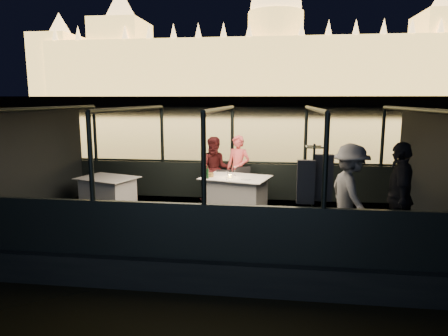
# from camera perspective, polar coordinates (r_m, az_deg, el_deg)

# --- Properties ---
(river_water) EXTENTS (500.00, 500.00, 0.00)m
(river_water) POSITION_cam_1_polar(r_m,az_deg,el_deg) (87.92, 6.74, 7.82)
(river_water) COLOR black
(river_water) RESTS_ON ground
(boat_hull) EXTENTS (8.60, 4.40, 1.00)m
(boat_hull) POSITION_cam_1_polar(r_m,az_deg,el_deg) (8.48, -0.35, -10.84)
(boat_hull) COLOR black
(boat_hull) RESTS_ON river_water
(boat_deck) EXTENTS (8.00, 4.00, 0.04)m
(boat_deck) POSITION_cam_1_polar(r_m,az_deg,el_deg) (8.32, -0.36, -7.75)
(boat_deck) COLOR black
(boat_deck) RESTS_ON boat_hull
(gunwale_port) EXTENTS (8.00, 0.08, 0.90)m
(gunwale_port) POSITION_cam_1_polar(r_m,az_deg,el_deg) (10.13, 1.16, -1.81)
(gunwale_port) COLOR black
(gunwale_port) RESTS_ON boat_deck
(gunwale_starboard) EXTENTS (8.00, 0.08, 0.90)m
(gunwale_starboard) POSITION_cam_1_polar(r_m,az_deg,el_deg) (6.30, -2.84, -9.11)
(gunwale_starboard) COLOR black
(gunwale_starboard) RESTS_ON boat_deck
(cabin_glass_port) EXTENTS (8.00, 0.02, 1.40)m
(cabin_glass_port) POSITION_cam_1_polar(r_m,az_deg,el_deg) (9.96, 1.19, 4.68)
(cabin_glass_port) COLOR #99B2B2
(cabin_glass_port) RESTS_ON gunwale_port
(cabin_glass_starboard) EXTENTS (8.00, 0.02, 1.40)m
(cabin_glass_starboard) POSITION_cam_1_polar(r_m,az_deg,el_deg) (6.03, -2.93, 1.29)
(cabin_glass_starboard) COLOR #99B2B2
(cabin_glass_starboard) RESTS_ON gunwale_starboard
(cabin_roof_glass) EXTENTS (8.00, 4.00, 0.02)m
(cabin_roof_glass) POSITION_cam_1_polar(r_m,az_deg,el_deg) (7.94, -0.37, 8.43)
(cabin_roof_glass) COLOR #99B2B2
(cabin_roof_glass) RESTS_ON boat_deck
(end_wall_fore) EXTENTS (0.02, 4.00, 2.30)m
(end_wall_fore) POSITION_cam_1_polar(r_m,az_deg,el_deg) (9.45, -25.16, 0.72)
(end_wall_fore) COLOR black
(end_wall_fore) RESTS_ON boat_deck
(end_wall_aft) EXTENTS (0.02, 4.00, 2.30)m
(end_wall_aft) POSITION_cam_1_polar(r_m,az_deg,el_deg) (8.50, 27.44, -0.38)
(end_wall_aft) COLOR black
(end_wall_aft) RESTS_ON boat_deck
(canopy_ribs) EXTENTS (8.00, 4.00, 2.30)m
(canopy_ribs) POSITION_cam_1_polar(r_m,az_deg,el_deg) (8.05, -0.37, 0.22)
(canopy_ribs) COLOR black
(canopy_ribs) RESTS_ON boat_deck
(embankment) EXTENTS (400.00, 140.00, 6.00)m
(embankment) POSITION_cam_1_polar(r_m,az_deg,el_deg) (217.87, 7.19, 9.23)
(embankment) COLOR #423D33
(embankment) RESTS_ON ground
(parliament_building) EXTENTS (220.00, 32.00, 60.00)m
(parliament_building) POSITION_cam_1_polar(r_m,az_deg,el_deg) (184.71, 7.33, 17.85)
(parliament_building) COLOR #F2D18C
(parliament_building) RESTS_ON embankment
(dining_table_central) EXTENTS (1.68, 1.40, 0.77)m
(dining_table_central) POSITION_cam_1_polar(r_m,az_deg,el_deg) (9.04, 1.68, -3.66)
(dining_table_central) COLOR white
(dining_table_central) RESTS_ON boat_deck
(dining_table_aft) EXTENTS (1.52, 1.30, 0.69)m
(dining_table_aft) POSITION_cam_1_polar(r_m,az_deg,el_deg) (9.79, -16.25, -3.01)
(dining_table_aft) COLOR silver
(dining_table_aft) RESTS_ON boat_deck
(chair_port_left) EXTENTS (0.42, 0.42, 0.80)m
(chair_port_left) POSITION_cam_1_polar(r_m,az_deg,el_deg) (9.50, -0.12, -2.59)
(chair_port_left) COLOR black
(chair_port_left) RESTS_ON boat_deck
(chair_port_right) EXTENTS (0.51, 0.51, 0.88)m
(chair_port_right) POSITION_cam_1_polar(r_m,az_deg,el_deg) (9.46, 2.44, -2.65)
(chair_port_right) COLOR black
(chair_port_right) RESTS_ON boat_deck
(coat_stand) EXTENTS (0.62, 0.56, 1.80)m
(coat_stand) POSITION_cam_1_polar(r_m,az_deg,el_deg) (6.58, 12.51, -4.41)
(coat_stand) COLOR black
(coat_stand) RESTS_ON boat_deck
(person_woman_coral) EXTENTS (0.68, 0.56, 1.64)m
(person_woman_coral) POSITION_cam_1_polar(r_m,az_deg,el_deg) (9.68, 2.02, -0.55)
(person_woman_coral) COLOR #EC5557
(person_woman_coral) RESTS_ON boat_deck
(person_man_maroon) EXTENTS (0.84, 0.69, 1.59)m
(person_man_maroon) POSITION_cam_1_polar(r_m,az_deg,el_deg) (9.75, -1.23, -0.47)
(person_man_maroon) COLOR #3C1013
(person_man_maroon) RESTS_ON boat_deck
(passenger_stripe) EXTENTS (0.89, 1.25, 1.75)m
(passenger_stripe) POSITION_cam_1_polar(r_m,az_deg,el_deg) (7.24, 17.52, -3.77)
(passenger_stripe) COLOR silver
(passenger_stripe) RESTS_ON boat_deck
(passenger_dark) EXTENTS (0.67, 1.15, 1.83)m
(passenger_dark) POSITION_cam_1_polar(r_m,az_deg,el_deg) (7.15, 23.69, -4.30)
(passenger_dark) COLOR black
(passenger_dark) RESTS_ON boat_deck
(wine_bottle) EXTENTS (0.07, 0.07, 0.28)m
(wine_bottle) POSITION_cam_1_polar(r_m,az_deg,el_deg) (8.76, -2.38, -0.56)
(wine_bottle) COLOR #133419
(wine_bottle) RESTS_ON dining_table_central
(bread_basket) EXTENTS (0.27, 0.27, 0.08)m
(bread_basket) POSITION_cam_1_polar(r_m,az_deg,el_deg) (9.00, -2.13, -0.99)
(bread_basket) COLOR brown
(bread_basket) RESTS_ON dining_table_central
(amber_candle) EXTENTS (0.06, 0.06, 0.07)m
(amber_candle) POSITION_cam_1_polar(r_m,az_deg,el_deg) (8.88, 0.85, -1.13)
(amber_candle) COLOR yellow
(amber_candle) RESTS_ON dining_table_central
(plate_near) EXTENTS (0.26, 0.26, 0.01)m
(plate_near) POSITION_cam_1_polar(r_m,az_deg,el_deg) (8.70, 3.14, -1.59)
(plate_near) COLOR silver
(plate_near) RESTS_ON dining_table_central
(plate_far) EXTENTS (0.30, 0.30, 0.01)m
(plate_far) POSITION_cam_1_polar(r_m,az_deg,el_deg) (9.18, -1.60, -0.97)
(plate_far) COLOR silver
(plate_far) RESTS_ON dining_table_central
(wine_glass_white) EXTENTS (0.06, 0.06, 0.18)m
(wine_glass_white) POSITION_cam_1_polar(r_m,az_deg,el_deg) (8.83, -2.31, -0.84)
(wine_glass_white) COLOR silver
(wine_glass_white) RESTS_ON dining_table_central
(wine_glass_red) EXTENTS (0.08, 0.08, 0.21)m
(wine_glass_red) POSITION_cam_1_polar(r_m,az_deg,el_deg) (9.10, 1.56, -0.52)
(wine_glass_red) COLOR silver
(wine_glass_red) RESTS_ON dining_table_central
(wine_glass_empty) EXTENTS (0.08, 0.08, 0.18)m
(wine_glass_empty) POSITION_cam_1_polar(r_m,az_deg,el_deg) (8.64, 0.44, -1.07)
(wine_glass_empty) COLOR white
(wine_glass_empty) RESTS_ON dining_table_central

